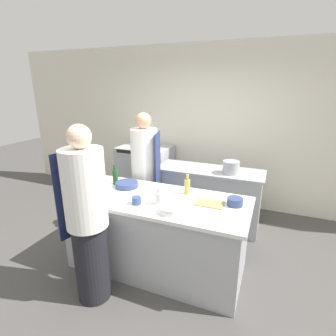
{
  "coord_description": "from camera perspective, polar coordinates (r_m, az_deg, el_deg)",
  "views": [
    {
      "loc": [
        1.15,
        -2.46,
        2.11
      ],
      "look_at": [
        0.0,
        0.35,
        1.15
      ],
      "focal_mm": 28.0,
      "sensor_mm": 36.0,
      "label": 1
    }
  ],
  "objects": [
    {
      "name": "chef_at_prep_near",
      "position": [
        2.66,
        -17.17,
        -10.5
      ],
      "size": [
        0.45,
        0.43,
        1.8
      ],
      "rotation": [
        0.0,
        0.0,
        1.29
      ],
      "color": "black",
      "rests_on": "ground_plane"
    },
    {
      "name": "bowl_mixing_large",
      "position": [
        2.86,
        14.37,
        -7.11
      ],
      "size": [
        0.17,
        0.17,
        0.08
      ],
      "color": "navy",
      "rests_on": "prep_counter"
    },
    {
      "name": "cutting_board",
      "position": [
        2.86,
        8.98,
        -7.59
      ],
      "size": [
        0.3,
        0.21,
        0.01
      ],
      "color": "tan",
      "rests_on": "prep_counter"
    },
    {
      "name": "bowl_prep_small",
      "position": [
        3.25,
        -14.69,
        -4.09
      ],
      "size": [
        0.27,
        0.27,
        0.09
      ],
      "color": "white",
      "rests_on": "prep_counter"
    },
    {
      "name": "chef_at_stove",
      "position": [
        3.79,
        -5.02,
        -1.44
      ],
      "size": [
        0.42,
        0.41,
        1.77
      ],
      "rotation": [
        0.0,
        0.0,
        -1.33
      ],
      "color": "black",
      "rests_on": "ground_plane"
    },
    {
      "name": "oven_range",
      "position": [
        4.97,
        -4.82,
        -1.18
      ],
      "size": [
        0.93,
        0.7,
        1.04
      ],
      "color": "#A8AAAF",
      "rests_on": "ground_plane"
    },
    {
      "name": "bottle_olive_oil",
      "position": [
        3.4,
        -11.42,
        -1.8
      ],
      "size": [
        0.07,
        0.07,
        0.26
      ],
      "color": "#19471E",
      "rests_on": "prep_counter"
    },
    {
      "name": "bowl_wooden_salad",
      "position": [
        3.3,
        -8.95,
        -3.58
      ],
      "size": [
        0.28,
        0.28,
        0.07
      ],
      "color": "navy",
      "rests_on": "prep_counter"
    },
    {
      "name": "bottle_vinegar",
      "position": [
        3.04,
        4.21,
        -3.98
      ],
      "size": [
        0.07,
        0.07,
        0.24
      ],
      "color": "#B2A84C",
      "rests_on": "prep_counter"
    },
    {
      "name": "bowl_ceramic_blue",
      "position": [
        2.65,
        0.86,
        -8.83
      ],
      "size": [
        0.28,
        0.28,
        0.07
      ],
      "color": "white",
      "rests_on": "prep_counter"
    },
    {
      "name": "bottle_wine",
      "position": [
        2.79,
        -2.0,
        -6.48
      ],
      "size": [
        0.08,
        0.08,
        0.18
      ],
      "color": "silver",
      "rests_on": "prep_counter"
    },
    {
      "name": "cup",
      "position": [
        2.82,
        -6.87,
        -7.03
      ],
      "size": [
        0.1,
        0.1,
        0.08
      ],
      "color": "#33477F",
      "rests_on": "prep_counter"
    },
    {
      "name": "stockpot",
      "position": [
        3.84,
        13.54,
        0.14
      ],
      "size": [
        0.23,
        0.23,
        0.18
      ],
      "color": "#A8AAAF",
      "rests_on": "pass_counter"
    },
    {
      "name": "pass_counter",
      "position": [
        4.15,
        8.79,
        -6.21
      ],
      "size": [
        1.6,
        0.59,
        0.9
      ],
      "color": "#A8AAAF",
      "rests_on": "ground_plane"
    },
    {
      "name": "wall_back",
      "position": [
        4.78,
        8.2,
        8.82
      ],
      "size": [
        8.0,
        0.06,
        2.8
      ],
      "color": "silver",
      "rests_on": "ground_plane"
    },
    {
      "name": "ground_plane",
      "position": [
        3.44,
        -2.36,
        -20.38
      ],
      "size": [
        16.0,
        16.0,
        0.0
      ],
      "primitive_type": "plane",
      "color": "#4C4947"
    },
    {
      "name": "prep_counter",
      "position": [
        3.18,
        -2.46,
        -13.93
      ],
      "size": [
        2.07,
        0.89,
        0.9
      ],
      "color": "#A8AAAF",
      "rests_on": "ground_plane"
    }
  ]
}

